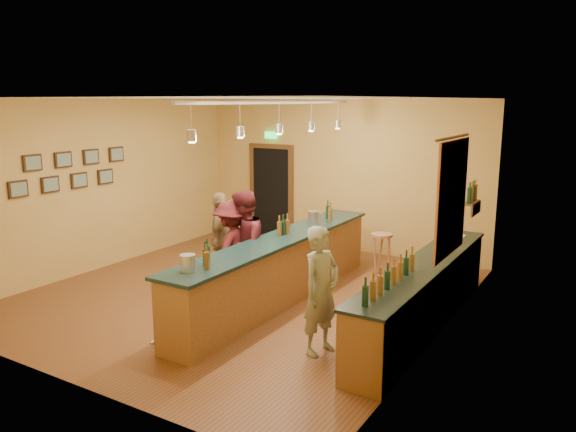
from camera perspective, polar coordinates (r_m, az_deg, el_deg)
The scene contains 18 objects.
floor at distance 9.49m, azimuth -4.38°, elevation -7.88°, with size 7.00×7.00×0.00m, color brown.
ceiling at distance 8.94m, azimuth -4.71°, elevation 11.83°, with size 6.50×7.00×0.02m, color silver.
wall_back at distance 12.06m, azimuth 5.21°, elevation 4.14°, with size 6.50×0.02×3.20m, color #B89845.
wall_front at distance 6.62m, azimuth -22.47°, elevation -2.92°, with size 6.50×0.02×3.20m, color #B89845.
wall_left at distance 11.27m, azimuth -18.12°, elevation 3.08°, with size 0.02×7.00×3.20m, color #B89845.
wall_right at distance 7.68m, azimuth 15.58°, elevation -0.54°, with size 0.02×7.00×3.20m, color #B89845.
doorway at distance 12.93m, azimuth -1.67°, elevation 2.57°, with size 1.15×0.09×2.48m.
tapestry at distance 8.02m, azimuth 16.32°, elevation 1.74°, with size 0.03×1.40×1.60m, color maroon.
bottle_shelf at distance 9.51m, azimuth 18.27°, elevation 1.98°, with size 0.17×0.55×0.54m.
picture_grid at distance 10.72m, azimuth -21.12°, elevation 4.36°, with size 0.06×2.20×0.70m, color #382111, non-canonical shape.
back_counter at distance 8.22m, azimuth 13.60°, elevation -7.71°, with size 0.60×4.55×1.27m.
tasting_bar at distance 8.94m, azimuth -0.88°, elevation -4.99°, with size 0.74×5.10×1.38m.
pendant_track at distance 8.57m, azimuth -0.92°, elevation 10.42°, with size 0.11×4.60×0.50m.
bartender at distance 7.11m, azimuth 3.38°, elevation -7.59°, with size 0.60×0.39×1.65m, color gray.
customer_a at distance 8.99m, azimuth -4.58°, elevation -3.04°, with size 0.87×0.68×1.79m, color #59191E.
customer_b at distance 9.79m, azimuth -6.82°, elevation -2.30°, with size 0.96×0.40×1.64m, color #997A51.
customer_c at distance 9.18m, azimuth -5.71°, elevation -3.34°, with size 1.03×0.59×1.60m, color #59191E.
bar_stool at distance 10.36m, azimuth 9.51°, elevation -2.56°, with size 0.39×0.39×0.79m.
Camera 1 is at (5.23, -7.26, 3.16)m, focal length 35.00 mm.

